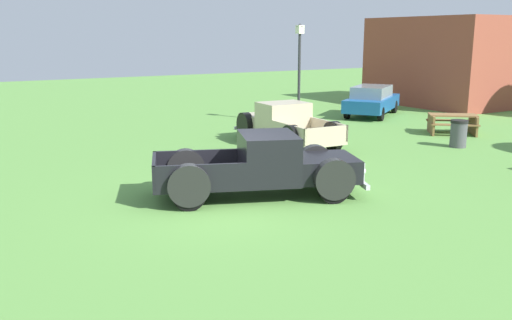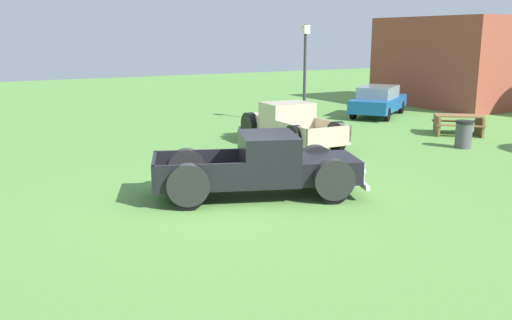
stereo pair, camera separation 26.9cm
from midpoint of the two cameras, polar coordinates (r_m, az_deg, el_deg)
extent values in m
plane|color=#5B9342|center=(12.97, -2.89, -4.37)|extent=(80.00, 80.00, 0.00)
cube|color=black|center=(13.62, 6.48, -0.76)|extent=(1.96, 1.95, 0.55)
cube|color=silver|center=(13.85, 9.53, -0.63)|extent=(1.29, 0.55, 0.46)
sphere|color=silver|center=(14.40, 8.69, 0.02)|extent=(0.20, 0.20, 0.20)
sphere|color=silver|center=(13.28, 10.29, -1.12)|extent=(0.20, 0.20, 0.20)
cube|color=black|center=(13.25, 0.69, 0.26)|extent=(2.02, 1.82, 1.15)
cube|color=#8C9EA8|center=(13.31, 3.27, 1.41)|extent=(1.35, 0.56, 0.50)
cube|color=black|center=(13.19, -6.58, -2.22)|extent=(2.32, 2.56, 0.10)
cube|color=black|center=(13.88, -6.79, -0.09)|extent=(0.84, 1.98, 0.55)
cube|color=black|center=(12.34, -6.43, -1.71)|extent=(0.84, 1.98, 0.55)
cube|color=black|center=(13.10, -11.02, -1.01)|extent=(1.58, 0.68, 0.55)
cylinder|color=black|center=(14.47, 5.55, -1.05)|extent=(0.48, 0.78, 0.76)
cylinder|color=#B7B7BC|center=(14.48, 5.54, -1.04)|extent=(0.33, 0.37, 0.30)
cylinder|color=black|center=(14.43, 5.57, -0.31)|extent=(0.61, 0.99, 0.96)
cylinder|color=black|center=(12.91, 7.45, -2.80)|extent=(0.48, 0.78, 0.76)
cylinder|color=#B7B7BC|center=(12.90, 7.47, -2.81)|extent=(0.33, 0.37, 0.30)
cylinder|color=black|center=(12.86, 7.48, -1.98)|extent=(0.61, 0.99, 0.96)
cylinder|color=black|center=(14.00, -7.77, -1.58)|extent=(0.48, 0.78, 0.76)
cylinder|color=#B7B7BC|center=(14.01, -7.77, -1.57)|extent=(0.33, 0.37, 0.30)
cylinder|color=black|center=(13.96, -7.80, -0.82)|extent=(0.61, 0.99, 0.96)
cylinder|color=black|center=(12.39, -7.53, -3.47)|extent=(0.48, 0.78, 0.76)
cylinder|color=#B7B7BC|center=(12.38, -7.53, -3.49)|extent=(0.33, 0.37, 0.30)
cylinder|color=black|center=(12.33, -7.55, -2.62)|extent=(0.61, 0.99, 0.96)
cube|color=silver|center=(13.94, 9.64, -1.87)|extent=(1.73, 0.76, 0.12)
cube|color=#C6B793|center=(20.90, 0.53, 4.01)|extent=(1.55, 1.57, 0.54)
cube|color=silver|center=(21.56, -0.42, 4.28)|extent=(0.13, 1.34, 0.45)
sphere|color=silver|center=(21.27, -1.83, 4.24)|extent=(0.20, 0.20, 0.20)
sphere|color=silver|center=(21.82, 1.00, 4.45)|extent=(0.20, 0.20, 0.20)
cube|color=#C6B793|center=(19.67, 2.44, 4.32)|extent=(1.36, 1.71, 1.13)
cube|color=#8C9EA8|center=(20.15, 1.59, 5.24)|extent=(0.12, 1.42, 0.50)
cube|color=#C6B793|center=(18.36, 5.04, 2.04)|extent=(2.14, 1.75, 0.10)
cube|color=#C6B793|center=(17.89, 2.96, 2.84)|extent=(2.06, 0.19, 0.54)
cube|color=#C6B793|center=(18.73, 7.07, 3.20)|extent=(2.06, 0.19, 0.54)
cube|color=#C6B793|center=(17.49, 6.82, 2.53)|extent=(0.17, 1.64, 0.54)
cylinder|color=black|center=(20.57, -1.49, 3.11)|extent=(0.76, 0.26, 0.75)
cylinder|color=#B7B7BC|center=(20.56, -1.52, 3.11)|extent=(0.31, 0.25, 0.30)
cylinder|color=black|center=(20.54, -1.49, 3.63)|extent=(0.95, 0.32, 0.94)
cylinder|color=black|center=(21.34, 2.48, 3.45)|extent=(0.76, 0.26, 0.75)
cylinder|color=#B7B7BC|center=(21.34, 2.51, 3.45)|extent=(0.31, 0.25, 0.30)
cylinder|color=black|center=(21.31, 2.49, 3.95)|extent=(0.95, 0.32, 0.94)
cylinder|color=black|center=(17.73, 3.23, 1.53)|extent=(0.76, 0.26, 0.75)
cylinder|color=#B7B7BC|center=(17.73, 3.20, 1.53)|extent=(0.31, 0.25, 0.30)
cylinder|color=black|center=(17.70, 3.24, 2.13)|extent=(0.95, 0.32, 0.94)
cylinder|color=black|center=(18.62, 7.58, 1.98)|extent=(0.76, 0.26, 0.75)
cylinder|color=#B7B7BC|center=(18.63, 7.61, 1.98)|extent=(0.31, 0.25, 0.30)
cylinder|color=black|center=(18.59, 7.60, 2.55)|extent=(0.95, 0.32, 0.94)
cube|color=silver|center=(21.64, -0.47, 3.49)|extent=(0.19, 1.79, 0.12)
cube|color=#195699|center=(27.37, 11.59, 5.77)|extent=(3.89, 4.59, 0.59)
cube|color=#7F939E|center=(27.17, 11.57, 6.92)|extent=(2.59, 2.85, 0.54)
cylinder|color=black|center=(29.02, 10.76, 5.60)|extent=(0.51, 0.63, 0.63)
cylinder|color=black|center=(28.67, 13.82, 5.37)|extent=(0.51, 0.63, 0.63)
cylinder|color=black|center=(26.20, 9.11, 4.91)|extent=(0.51, 0.63, 0.63)
cylinder|color=black|center=(25.81, 12.48, 4.65)|extent=(0.51, 0.63, 0.63)
cube|color=#2D2D33|center=(24.67, 4.08, 4.11)|extent=(0.36, 0.36, 0.25)
cylinder|color=#2D2D33|center=(24.46, 4.15, 8.61)|extent=(0.12, 0.12, 3.63)
cube|color=#F2EACC|center=(24.40, 4.23, 13.29)|extent=(0.28, 0.28, 0.36)
cone|color=#2D2D33|center=(24.40, 4.23, 13.71)|extent=(0.32, 0.32, 0.14)
cube|color=olive|center=(23.08, 19.32, 4.40)|extent=(1.76, 1.90, 0.06)
cube|color=olive|center=(23.71, 19.00, 3.89)|extent=(1.36, 1.57, 0.05)
cube|color=olive|center=(22.54, 19.53, 3.43)|extent=(1.36, 1.57, 0.05)
cube|color=olive|center=(23.30, 21.18, 3.39)|extent=(1.13, 0.95, 0.75)
cube|color=olive|center=(23.00, 17.29, 3.57)|extent=(1.13, 0.95, 0.75)
cylinder|color=#4C4C51|center=(20.43, 19.80, 2.44)|extent=(0.56, 0.56, 0.85)
cylinder|color=black|center=(20.36, 19.90, 3.75)|extent=(0.59, 0.59, 0.10)
cube|color=brown|center=(32.93, 18.50, 9.62)|extent=(7.67, 4.94, 4.78)
camera|label=1|loc=(0.13, -90.58, -0.13)|focal=38.78mm
camera|label=2|loc=(0.13, 89.42, 0.13)|focal=38.78mm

